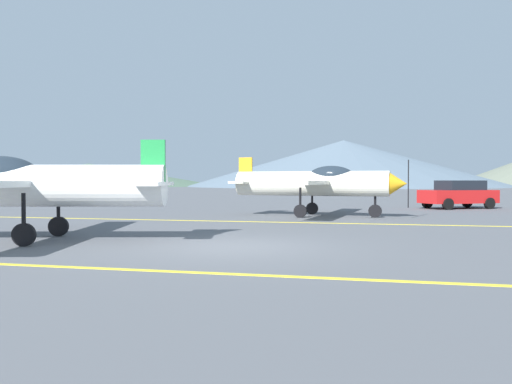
{
  "coord_description": "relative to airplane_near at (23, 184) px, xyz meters",
  "views": [
    {
      "loc": [
        3.29,
        -11.84,
        1.62
      ],
      "look_at": [
        -0.78,
        6.0,
        1.2
      ],
      "focal_mm": 35.34,
      "sensor_mm": 36.0,
      "label": 1
    }
  ],
  "objects": [
    {
      "name": "apron_line_far",
      "position": [
        5.77,
        7.43,
        -1.52
      ],
      "size": [
        80.0,
        0.16,
        0.01
      ],
      "primitive_type": "cube",
      "color": "yellow",
      "rests_on": "ground_plane"
    },
    {
      "name": "hill_left",
      "position": [
        -72.18,
        122.16,
        1.78
      ],
      "size": [
        78.31,
        78.31,
        6.62
      ],
      "primitive_type": "cone",
      "color": "#4C6651",
      "rests_on": "ground_plane"
    },
    {
      "name": "airplane_mid",
      "position": [
        6.71,
        11.06,
        0.0
      ],
      "size": [
        7.9,
        9.06,
        2.71
      ],
      "color": "silver",
      "rests_on": "ground_plane"
    },
    {
      "name": "hill_centerleft",
      "position": [
        1.87,
        126.78,
        4.74
      ],
      "size": [
        85.1,
        85.1,
        12.53
      ],
      "primitive_type": "cone",
      "color": "slate",
      "rests_on": "ground_plane"
    },
    {
      "name": "car_sedan",
      "position": [
        14.01,
        19.15,
        -0.68
      ],
      "size": [
        4.62,
        3.75,
        1.62
      ],
      "color": "red",
      "rests_on": "ground_plane"
    },
    {
      "name": "ground_plane",
      "position": [
        5.77,
        0.12,
        -1.52
      ],
      "size": [
        400.0,
        400.0,
        0.0
      ],
      "primitive_type": "plane",
      "color": "#54565B"
    },
    {
      "name": "apron_line_near",
      "position": [
        5.77,
        -3.38,
        -1.52
      ],
      "size": [
        80.0,
        0.16,
        0.01
      ],
      "primitive_type": "cube",
      "color": "yellow",
      "rests_on": "ground_plane"
    },
    {
      "name": "airplane_near",
      "position": [
        0.0,
        0.0,
        0.0
      ],
      "size": [
        7.92,
        9.0,
        2.71
      ],
      "color": "white",
      "rests_on": "ground_plane"
    }
  ]
}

